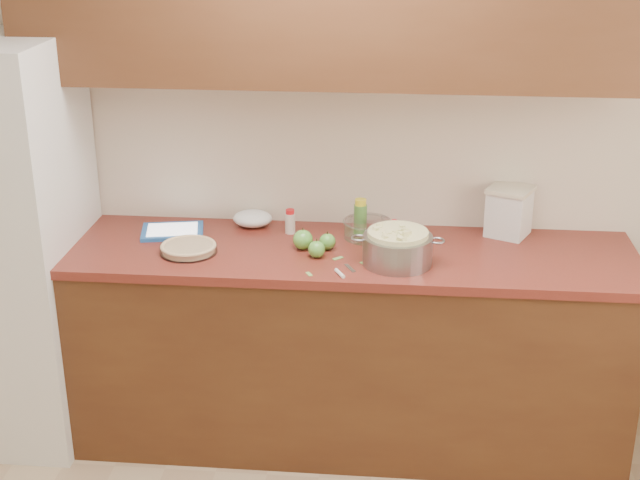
# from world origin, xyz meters

# --- Properties ---
(room_shell) EXTENTS (3.60, 3.60, 3.60)m
(room_shell) POSITION_xyz_m (0.00, 0.00, 1.30)
(room_shell) COLOR tan
(room_shell) RESTS_ON ground
(counter_run) EXTENTS (2.64, 0.68, 0.92)m
(counter_run) POSITION_xyz_m (0.00, 1.48, 0.46)
(counter_run) COLOR #4F2D16
(counter_run) RESTS_ON ground
(pie) EXTENTS (0.24, 0.24, 0.04)m
(pie) POSITION_xyz_m (-0.58, 1.38, 0.94)
(pie) COLOR silver
(pie) RESTS_ON counter_run
(colander) EXTENTS (0.38, 0.29, 0.14)m
(colander) POSITION_xyz_m (0.30, 1.35, 0.99)
(colander) COLOR gray
(colander) RESTS_ON counter_run
(flour_canister) EXTENTS (0.24, 0.24, 0.22)m
(flour_canister) POSITION_xyz_m (0.79, 1.72, 1.03)
(flour_canister) COLOR silver
(flour_canister) RESTS_ON counter_run
(tablet) EXTENTS (0.31, 0.25, 0.02)m
(tablet) POSITION_xyz_m (-0.70, 1.60, 0.93)
(tablet) COLOR #2460B1
(tablet) RESTS_ON counter_run
(paring_knife) EXTENTS (0.09, 0.15, 0.02)m
(paring_knife) POSITION_xyz_m (0.08, 1.22, 0.93)
(paring_knife) COLOR gray
(paring_knife) RESTS_ON counter_run
(lemon_bottle) EXTENTS (0.06, 0.06, 0.16)m
(lemon_bottle) POSITION_xyz_m (0.13, 1.68, 1.00)
(lemon_bottle) COLOR #4C8C38
(lemon_bottle) RESTS_ON counter_run
(cinnamon_shaker) EXTENTS (0.05, 0.05, 0.11)m
(cinnamon_shaker) POSITION_xyz_m (-0.18, 1.65, 0.97)
(cinnamon_shaker) COLOR beige
(cinnamon_shaker) RESTS_ON counter_run
(vanilla_bottle) EXTENTS (0.03, 0.03, 0.09)m
(vanilla_bottle) POSITION_xyz_m (0.29, 1.63, 0.96)
(vanilla_bottle) COLOR black
(vanilla_bottle) RESTS_ON counter_run
(mixing_bowl) EXTENTS (0.22, 0.22, 0.08)m
(mixing_bowl) POSITION_xyz_m (0.17, 1.63, 0.96)
(mixing_bowl) COLOR silver
(mixing_bowl) RESTS_ON counter_run
(paper_towel) EXTENTS (0.19, 0.16, 0.07)m
(paper_towel) POSITION_xyz_m (-0.36, 1.72, 0.96)
(paper_towel) COLOR white
(paper_towel) RESTS_ON counter_run
(apple_left) EXTENTS (0.09, 0.09, 0.10)m
(apple_left) POSITION_xyz_m (-0.10, 1.47, 0.96)
(apple_left) COLOR #5CAD3D
(apple_left) RESTS_ON counter_run
(apple_center) EXTENTS (0.07, 0.07, 0.08)m
(apple_center) POSITION_xyz_m (0.00, 1.47, 0.96)
(apple_center) COLOR #5CAD3D
(apple_center) RESTS_ON counter_run
(apple_front) EXTENTS (0.07, 0.07, 0.08)m
(apple_front) POSITION_xyz_m (-0.03, 1.38, 0.96)
(apple_front) COLOR #5CAD3D
(apple_front) RESTS_ON counter_run
(peel_a) EXTENTS (0.03, 0.04, 0.00)m
(peel_a) POSITION_xyz_m (0.17, 1.33, 0.92)
(peel_a) COLOR #7FB156
(peel_a) RESTS_ON counter_run
(peel_b) EXTENTS (0.03, 0.04, 0.00)m
(peel_b) POSITION_xyz_m (-0.05, 1.20, 0.92)
(peel_b) COLOR #7FB156
(peel_b) RESTS_ON counter_run
(peel_c) EXTENTS (0.05, 0.05, 0.00)m
(peel_c) POSITION_xyz_m (0.06, 1.37, 0.92)
(peel_c) COLOR #7FB156
(peel_c) RESTS_ON counter_run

